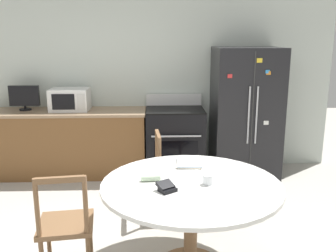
{
  "coord_description": "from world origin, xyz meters",
  "views": [
    {
      "loc": [
        0.06,
        -2.72,
        1.88
      ],
      "look_at": [
        0.2,
        1.15,
        0.95
      ],
      "focal_mm": 40.0,
      "sensor_mm": 36.0,
      "label": 1
    }
  ],
  "objects": [
    {
      "name": "mail_stack",
      "position": [
        0.38,
        0.5,
        0.76
      ],
      "size": [
        0.28,
        0.34,
        0.02
      ],
      "color": "white",
      "rests_on": "dining_table"
    },
    {
      "name": "candle_glass",
      "position": [
        0.48,
        0.02,
        0.78
      ],
      "size": [
        0.08,
        0.08,
        0.08
      ],
      "color": "silver",
      "rests_on": "dining_table"
    },
    {
      "name": "kitchen_counter",
      "position": [
        -1.14,
        2.29,
        0.45
      ],
      "size": [
        2.15,
        0.64,
        0.9
      ],
      "color": "brown",
      "rests_on": "ground_plane"
    },
    {
      "name": "countertop_tv",
      "position": [
        -1.7,
        2.35,
        1.08
      ],
      "size": [
        0.4,
        0.16,
        0.34
      ],
      "color": "black",
      "rests_on": "kitchen_counter"
    },
    {
      "name": "back_wall",
      "position": [
        0.0,
        2.65,
        1.3
      ],
      "size": [
        5.2,
        0.1,
        2.6
      ],
      "color": "silver",
      "rests_on": "ground_plane"
    },
    {
      "name": "dining_table",
      "position": [
        0.35,
        0.05,
        0.64
      ],
      "size": [
        1.44,
        1.44,
        0.75
      ],
      "color": "white",
      "rests_on": "ground_plane"
    },
    {
      "name": "microwave",
      "position": [
        -1.08,
        2.34,
        1.05
      ],
      "size": [
        0.51,
        0.4,
        0.29
      ],
      "color": "white",
      "rests_on": "kitchen_counter"
    },
    {
      "name": "folded_napkin",
      "position": [
        0.03,
        0.1,
        0.78
      ],
      "size": [
        0.16,
        0.06,
        0.05
      ],
      "color": "beige",
      "rests_on": "dining_table"
    },
    {
      "name": "refrigerator",
      "position": [
        1.29,
        2.21,
        0.87
      ],
      "size": [
        0.87,
        0.76,
        1.74
      ],
      "color": "black",
      "rests_on": "ground_plane"
    },
    {
      "name": "dining_chair_left",
      "position": [
        -0.64,
        -0.02,
        0.43
      ],
      "size": [
        0.47,
        0.47,
        0.9
      ],
      "rotation": [
        0.0,
        0.0,
        6.41
      ],
      "color": "brown",
      "rests_on": "ground_plane"
    },
    {
      "name": "dining_chair_far",
      "position": [
        0.26,
        1.04,
        0.43
      ],
      "size": [
        0.45,
        0.45,
        0.9
      ],
      "rotation": [
        0.0,
        0.0,
        4.79
      ],
      "color": "brown",
      "rests_on": "ground_plane"
    },
    {
      "name": "wallet",
      "position": [
        0.15,
        -0.1,
        0.78
      ],
      "size": [
        0.17,
        0.17,
        0.07
      ],
      "color": "black",
      "rests_on": "dining_table"
    },
    {
      "name": "oven_range",
      "position": [
        0.34,
        2.26,
        0.47
      ],
      "size": [
        0.78,
        0.68,
        1.08
      ],
      "color": "black",
      "rests_on": "ground_plane"
    }
  ]
}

